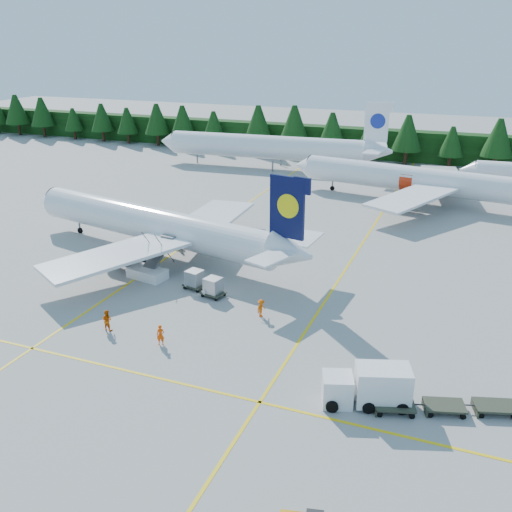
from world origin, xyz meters
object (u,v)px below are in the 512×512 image
at_px(airliner_red, 405,179).
at_px(airliner_navy, 147,223).
at_px(service_truck, 367,386).
at_px(airstairs, 149,270).

bearing_deg(airliner_red, airliner_navy, -116.97).
distance_m(airliner_navy, service_truck, 36.27).
height_order(airliner_red, airstairs, airliner_red).
relative_size(airliner_navy, airstairs, 6.55).
xyz_separation_m(airliner_red, airstairs, (-20.67, -40.63, -2.61)).
relative_size(airliner_red, airstairs, 6.50).
bearing_deg(service_truck, airliner_navy, 127.04).
distance_m(airliner_navy, airliner_red, 42.10).
relative_size(airliner_navy, service_truck, 6.19).
distance_m(airliner_red, airstairs, 45.66).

